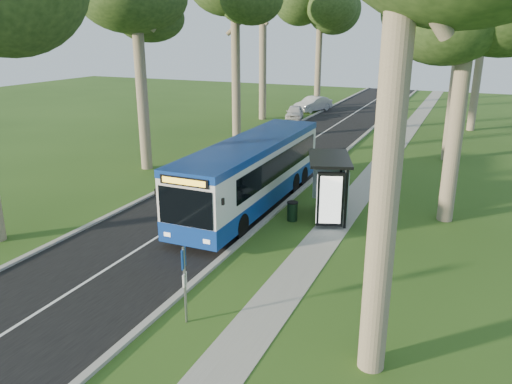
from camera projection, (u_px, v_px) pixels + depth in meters
ground at (243, 241)px, 20.77m from camera, size 120.00×120.00×0.00m
road at (260, 172)px, 30.81m from camera, size 7.00×100.00×0.02m
kerb_east at (315, 178)px, 29.46m from camera, size 0.25×100.00×0.12m
kerb_west at (211, 166)px, 32.13m from camera, size 0.25×100.00×0.12m
centre_line at (260, 172)px, 30.81m from camera, size 0.12×100.00×0.00m
footpath at (365, 185)px, 28.33m from camera, size 1.50×100.00×0.02m
bus at (252, 173)px, 24.38m from camera, size 2.65×12.52×3.32m
bus_stop_sign at (184, 276)px, 14.54m from camera, size 0.13×0.34×2.46m
bus_shelter at (329, 178)px, 22.40m from camera, size 2.82×3.77×2.89m
litter_bin at (292, 211)px, 22.90m from camera, size 0.52×0.52×0.90m
car_white at (295, 112)px, 48.96m from camera, size 2.58×4.26×1.36m
car_silver at (313, 104)px, 53.70m from camera, size 3.29×5.06×1.58m
tree_east_d at (488, 0)px, 40.52m from camera, size 5.20×5.20×14.49m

